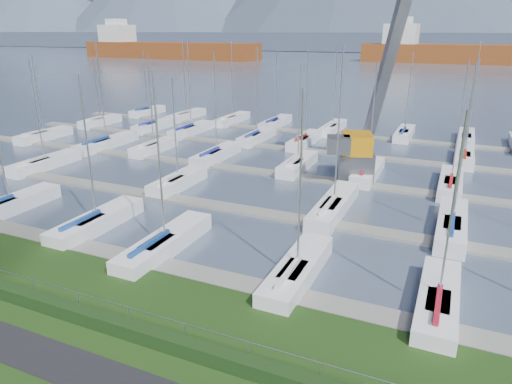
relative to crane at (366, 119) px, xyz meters
The scene contains 10 objects.
path 32.10m from the crane, 96.88° to the right, with size 160.00×2.00×0.04m, color black.
water 231.67m from the crane, 90.94° to the left, with size 800.00×540.00×0.20m, color #465266.
hedge 29.50m from the crane, 97.50° to the right, with size 80.00×0.70×0.70m, color #193112.
fence 28.98m from the crane, 97.60° to the right, with size 0.04×0.04×80.00m, color gray.
foothill 301.60m from the crane, 90.72° to the left, with size 900.00×80.00×12.00m, color #434D62.
docks 7.15m from the crane, 147.38° to the right, with size 90.00×41.60×0.25m.
crane is the anchor object (origin of this frame).
cargo_ship_west 210.85m from the crane, 129.99° to the left, with size 96.60×22.33×21.50m.
cargo_ship_mid 181.71m from the crane, 86.39° to the left, with size 104.48×20.08×21.50m.
sailboat_fleet 4.49m from the crane, 163.24° to the left, with size 75.77×49.89×12.93m.
Camera 1 is at (11.47, -13.82, 13.01)m, focal length 32.00 mm.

